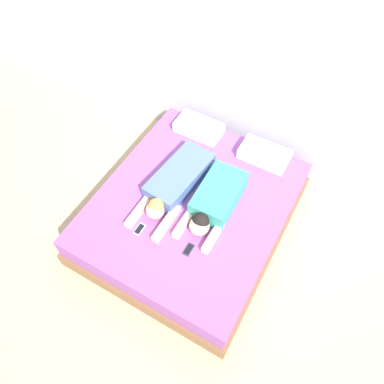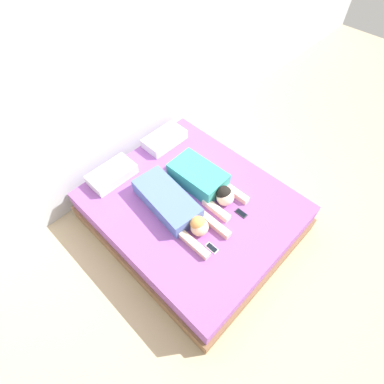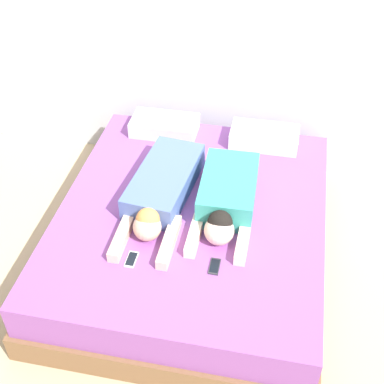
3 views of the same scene
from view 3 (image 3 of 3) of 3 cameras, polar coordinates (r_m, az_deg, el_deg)
ground_plane at (r=3.92m, az=0.00°, el=-6.74°), size 12.00×12.00×0.00m
wall_back at (r=4.17m, az=3.49°, el=18.19°), size 12.00×0.06×2.60m
bed at (r=3.76m, az=0.00°, el=-4.42°), size 1.83×2.12×0.46m
pillow_head_left at (r=4.30m, az=-2.95°, el=7.08°), size 0.52×0.29×0.12m
pillow_head_right at (r=4.20m, az=7.71°, el=5.84°), size 0.52×0.29×0.12m
person_left at (r=3.61m, az=-3.31°, el=0.14°), size 0.43×1.12×0.21m
person_right at (r=3.53m, az=3.69°, el=-0.68°), size 0.38×0.88×0.22m
cell_phone_left at (r=3.29m, az=-6.48°, el=-7.16°), size 0.06×0.13×0.01m
cell_phone_right at (r=3.23m, az=2.43°, el=-7.92°), size 0.06×0.13×0.01m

